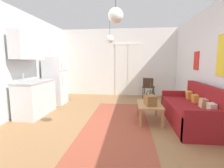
% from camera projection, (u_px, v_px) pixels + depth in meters
% --- Properties ---
extents(ground_plane, '(5.31, 7.88, 0.10)m').
position_uv_depth(ground_plane, '(105.00, 132.00, 3.40)').
color(ground_plane, '#996D44').
extents(wall_back, '(4.91, 0.13, 2.75)m').
position_uv_depth(wall_back, '(118.00, 63.00, 6.84)').
color(wall_back, white).
rests_on(wall_back, ground_plane).
extents(area_rug, '(1.41, 3.58, 0.01)m').
position_uv_depth(area_rug, '(117.00, 124.00, 3.67)').
color(area_rug, '#9E4733').
rests_on(area_rug, ground_plane).
extents(couch, '(0.84, 1.94, 0.89)m').
position_uv_depth(couch, '(192.00, 112.00, 3.68)').
color(couch, maroon).
rests_on(couch, ground_plane).
extents(coffee_table, '(0.55, 0.93, 0.43)m').
position_uv_depth(coffee_table, '(149.00, 106.00, 3.86)').
color(coffee_table, '#B27F4C').
rests_on(coffee_table, ground_plane).
extents(bamboo_vase, '(0.07, 0.07, 0.47)m').
position_uv_depth(bamboo_vase, '(150.00, 96.00, 4.06)').
color(bamboo_vase, '#47704C').
rests_on(bamboo_vase, coffee_table).
extents(handbag, '(0.28, 0.34, 0.34)m').
position_uv_depth(handbag, '(150.00, 100.00, 3.69)').
color(handbag, brown).
rests_on(handbag, coffee_table).
extents(refrigerator, '(0.63, 0.62, 1.55)m').
position_uv_depth(refrigerator, '(55.00, 81.00, 5.41)').
color(refrigerator, white).
rests_on(refrigerator, ground_plane).
extents(kitchen_counter, '(0.58, 1.21, 2.14)m').
position_uv_depth(kitchen_counter, '(34.00, 84.00, 4.27)').
color(kitchen_counter, silver).
rests_on(kitchen_counter, ground_plane).
extents(accent_chair, '(0.51, 0.49, 0.80)m').
position_uv_depth(accent_chair, '(148.00, 86.00, 6.20)').
color(accent_chair, '#382619').
rests_on(accent_chair, ground_plane).
extents(pendant_lamp_near, '(0.24, 0.24, 0.74)m').
position_uv_depth(pendant_lamp_near, '(116.00, 15.00, 2.55)').
color(pendant_lamp_near, black).
extents(pendant_lamp_far, '(0.23, 0.23, 0.80)m').
position_uv_depth(pendant_lamp_far, '(110.00, 39.00, 4.72)').
color(pendant_lamp_far, black).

